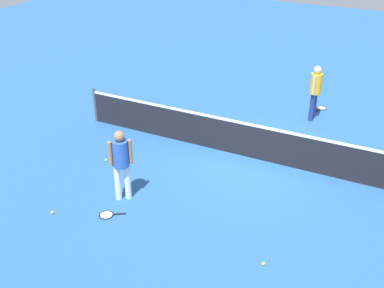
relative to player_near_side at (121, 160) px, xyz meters
name	(u,v)px	position (x,y,z in m)	size (l,w,h in m)	color
ground_plane	(251,157)	(1.93, 3.06, -1.01)	(40.00, 40.00, 0.00)	#265693
court_net	(252,141)	(1.93, 3.06, -0.51)	(10.09, 0.09, 1.07)	#4C4C51
player_near_side	(121,160)	(0.00, 0.00, 0.00)	(0.48, 0.48, 1.70)	white
player_far_side	(315,88)	(2.75, 6.15, 0.00)	(0.35, 0.52, 1.70)	navy
tennis_racket_near_player	(107,215)	(0.05, -0.71, -1.00)	(0.58, 0.46, 0.03)	black
tennis_racket_far_player	(321,108)	(2.83, 7.09, -1.00)	(0.38, 0.61, 0.03)	black
tennis_ball_near_player	(106,160)	(-1.36, 1.18, -0.98)	(0.07, 0.07, 0.07)	#C6E033
tennis_ball_midcourt	(52,212)	(-1.05, -1.20, -0.98)	(0.07, 0.07, 0.07)	#C6E033
tennis_ball_baseline	(263,264)	(3.56, -0.65, -0.98)	(0.07, 0.07, 0.07)	#C6E033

